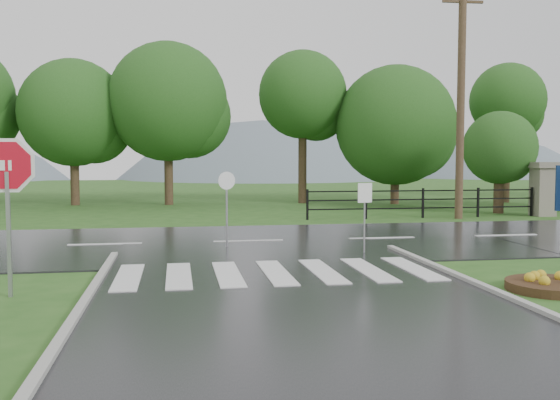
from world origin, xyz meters
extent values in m
plane|color=#29551C|center=(0.00, 0.00, 0.00)|extent=(120.00, 120.00, 0.00)
cube|color=black|center=(0.00, 10.00, 0.00)|extent=(90.00, 8.00, 0.04)
cube|color=silver|center=(-3.00, 5.00, 0.06)|extent=(0.50, 2.80, 0.02)
cube|color=silver|center=(-2.00, 5.00, 0.06)|extent=(0.50, 2.80, 0.02)
cube|color=silver|center=(-1.00, 5.00, 0.06)|extent=(0.50, 2.80, 0.02)
cube|color=silver|center=(0.00, 5.00, 0.06)|extent=(0.50, 2.80, 0.02)
cube|color=silver|center=(1.00, 5.00, 0.06)|extent=(0.50, 2.80, 0.02)
cube|color=silver|center=(2.00, 5.00, 0.06)|extent=(0.50, 2.80, 0.02)
cube|color=silver|center=(3.00, 5.00, 0.06)|extent=(0.50, 2.80, 0.02)
cube|color=gray|center=(13.00, 16.00, 1.00)|extent=(0.80, 0.80, 2.00)
cube|color=#6B6659|center=(13.00, 16.00, 2.12)|extent=(1.00, 1.00, 0.24)
cube|color=black|center=(7.75, 16.00, 0.40)|extent=(9.50, 0.05, 0.05)
cube|color=black|center=(7.75, 16.00, 0.75)|extent=(9.50, 0.05, 0.05)
cube|color=black|center=(7.75, 16.00, 1.10)|extent=(9.50, 0.05, 0.05)
cube|color=black|center=(3.00, 16.00, 0.60)|extent=(0.08, 0.08, 1.20)
cube|color=black|center=(12.50, 16.00, 0.60)|extent=(0.08, 0.08, 1.20)
sphere|color=slate|center=(8.00, 65.00, -17.28)|extent=(48.00, 48.00, 48.00)
sphere|color=slate|center=(36.00, 65.00, -12.96)|extent=(36.00, 36.00, 36.00)
cube|color=#939399|center=(-4.93, 3.77, 1.10)|extent=(0.07, 0.07, 2.21)
cylinder|color=white|center=(-4.93, 3.79, 2.32)|extent=(1.32, 0.12, 1.33)
cylinder|color=red|center=(-4.93, 3.77, 2.32)|extent=(1.15, 0.11, 1.15)
cylinder|color=#332111|center=(4.79, 2.67, 0.08)|extent=(1.67, 1.67, 0.17)
cube|color=#939399|center=(2.63, 7.34, 0.85)|extent=(0.04, 0.04, 1.70)
cube|color=white|center=(2.63, 7.32, 1.56)|extent=(0.39, 0.12, 0.49)
cylinder|color=#939399|center=(-0.71, 8.92, 0.96)|extent=(0.06, 0.06, 1.93)
cylinder|color=white|center=(-0.71, 8.90, 1.83)|extent=(0.46, 0.17, 0.48)
cylinder|color=#473523|center=(9.05, 15.50, 4.60)|extent=(0.31, 0.31, 9.20)
cube|color=brown|center=(9.05, 15.50, 8.48)|extent=(1.64, 0.18, 0.10)
cylinder|color=#3D2B1C|center=(11.85, 17.50, 1.19)|extent=(0.39, 0.39, 2.38)
sphere|color=#1D4C17|center=(11.85, 17.50, 2.86)|extent=(3.17, 3.17, 3.17)
camera|label=1|loc=(-2.02, -7.70, 2.47)|focal=40.00mm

